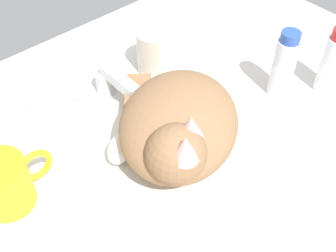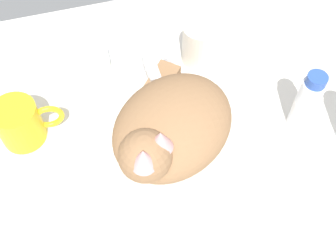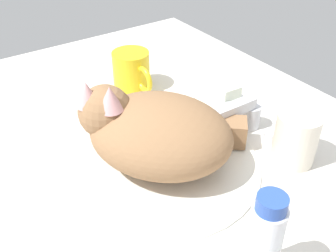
# 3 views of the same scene
# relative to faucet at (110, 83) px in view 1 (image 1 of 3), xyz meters

# --- Properties ---
(ground_plane) EXTENTS (1.10, 0.83, 0.03)m
(ground_plane) POSITION_rel_faucet_xyz_m (0.00, -0.18, -0.04)
(ground_plane) COLOR silver
(sink_basin) EXTENTS (0.32, 0.32, 0.01)m
(sink_basin) POSITION_rel_faucet_xyz_m (0.00, -0.18, -0.02)
(sink_basin) COLOR silver
(sink_basin) RESTS_ON ground_plane
(faucet) EXTENTS (0.13, 0.11, 0.06)m
(faucet) POSITION_rel_faucet_xyz_m (0.00, 0.00, 0.00)
(faucet) COLOR silver
(faucet) RESTS_ON ground_plane
(cat) EXTENTS (0.29, 0.30, 0.14)m
(cat) POSITION_rel_faucet_xyz_m (-0.01, -0.19, 0.04)
(cat) COLOR #936B47
(cat) RESTS_ON sink_basin
(coffee_mug) EXTENTS (0.12, 0.08, 0.08)m
(coffee_mug) POSITION_rel_faucet_xyz_m (-0.25, -0.09, 0.01)
(coffee_mug) COLOR yellow
(coffee_mug) RESTS_ON ground_plane
(rinse_cup) EXTENTS (0.07, 0.07, 0.09)m
(rinse_cup) POSITION_rel_faucet_xyz_m (0.11, 0.00, 0.02)
(rinse_cup) COLOR silver
(rinse_cup) RESTS_ON ground_plane
(soap_dish) EXTENTS (0.09, 0.06, 0.01)m
(soap_dish) POSITION_rel_faucet_xyz_m (-0.10, 0.04, -0.02)
(soap_dish) COLOR white
(soap_dish) RESTS_ON ground_plane
(soap_bar) EXTENTS (0.07, 0.05, 0.03)m
(soap_bar) POSITION_rel_faucet_xyz_m (-0.10, 0.04, -0.00)
(soap_bar) COLOR silver
(soap_bar) RESTS_ON soap_dish
(toothpaste_bottle) EXTENTS (0.04, 0.04, 0.13)m
(toothpaste_bottle) POSITION_rel_faucet_xyz_m (0.23, -0.20, 0.03)
(toothpaste_bottle) COLOR white
(toothpaste_bottle) RESTS_ON ground_plane
(mouthwash_bottle) EXTENTS (0.04, 0.04, 0.13)m
(mouthwash_bottle) POSITION_rel_faucet_xyz_m (0.31, -0.25, 0.03)
(mouthwash_bottle) COLOR white
(mouthwash_bottle) RESTS_ON ground_plane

